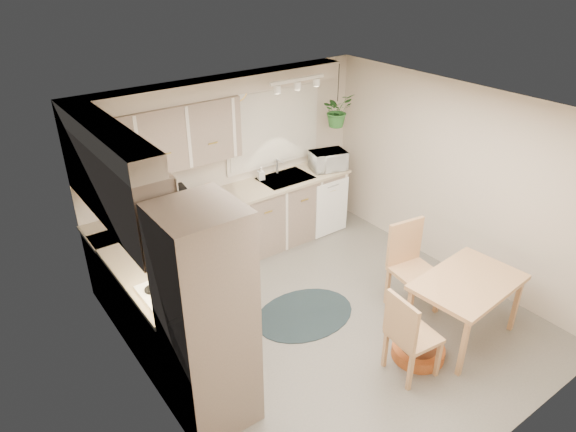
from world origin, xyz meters
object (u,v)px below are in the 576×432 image
object	(u,v)px
dining_table	(463,308)
pet_bed	(418,351)
microwave	(328,158)
chair_left	(414,334)
braided_rug	(304,314)
chair_back	(415,270)

from	to	relation	value
dining_table	pet_bed	xyz separation A→B (m)	(-0.61, 0.04, -0.30)
dining_table	microwave	bearing A→B (deg)	81.91
chair_left	microwave	size ratio (longest dim) A/B	1.93
pet_bed	microwave	size ratio (longest dim) A/B	1.11
dining_table	microwave	world-z (taller)	microwave
braided_rug	microwave	distance (m)	2.39
chair_back	microwave	distance (m)	2.21
chair_left	chair_back	world-z (taller)	chair_back
chair_back	pet_bed	world-z (taller)	chair_back
chair_left	microwave	distance (m)	3.09
microwave	dining_table	bearing A→B (deg)	-83.25
chair_left	microwave	xyz separation A→B (m)	(1.22, 2.77, 0.63)
chair_back	braided_rug	bearing A→B (deg)	-21.84
chair_left	pet_bed	xyz separation A→B (m)	(0.22, 0.09, -0.41)
braided_rug	chair_back	bearing A→B (deg)	-29.87
dining_table	braided_rug	size ratio (longest dim) A/B	0.96
dining_table	braided_rug	world-z (taller)	dining_table
dining_table	chair_left	xyz separation A→B (m)	(-0.83, -0.04, 0.11)
braided_rug	microwave	world-z (taller)	microwave
chair_back	microwave	world-z (taller)	microwave
dining_table	braided_rug	xyz separation A→B (m)	(-1.15, 1.27, -0.36)
braided_rug	microwave	bearing A→B (deg)	43.54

